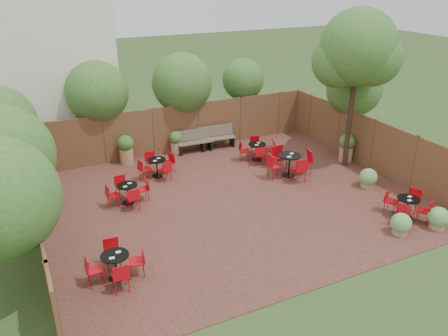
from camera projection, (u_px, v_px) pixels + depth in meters
name	position (u px, v px, depth m)	size (l,w,h in m)	color
ground	(231.00, 200.00, 15.10)	(80.00, 80.00, 0.00)	#354F23
courtyard_paving	(231.00, 200.00, 15.10)	(12.00, 10.00, 0.02)	#351916
fence_back	(178.00, 129.00, 18.81)	(12.00, 0.08, 2.00)	brown
fence_left	(36.00, 213.00, 12.31)	(0.08, 10.00, 2.00)	brown
fence_right	(372.00, 145.00, 17.08)	(0.08, 10.00, 2.00)	brown
neighbour_building	(45.00, 53.00, 18.27)	(5.00, 4.00, 8.00)	silver
overhang_foliage	(127.00, 114.00, 14.84)	(15.76, 10.74, 2.64)	#33611F
courtyard_tree	(358.00, 53.00, 16.05)	(2.88, 2.80, 5.94)	black
park_bench_left	(194.00, 141.00, 18.93)	(1.52, 0.54, 0.93)	brown
park_bench_right	(217.00, 137.00, 19.35)	(1.59, 0.62, 0.96)	brown
bistro_tables	(236.00, 182.00, 15.38)	(10.24, 7.72, 0.95)	black
planters	(185.00, 150.00, 17.67)	(11.84, 4.30, 1.17)	#9E784F
low_shrubs	(399.00, 204.00, 14.18)	(1.92, 3.68, 0.69)	#9E784F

